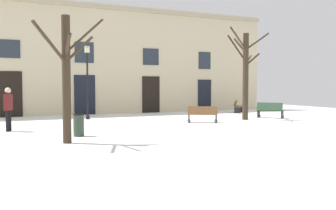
% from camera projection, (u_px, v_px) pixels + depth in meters
% --- Properties ---
extents(ground_plane, '(37.04, 37.04, 0.00)m').
position_uv_depth(ground_plane, '(187.00, 130.00, 15.93)').
color(ground_plane, white).
extents(building_facade, '(23.15, 0.60, 7.36)m').
position_uv_depth(building_facade, '(118.00, 59.00, 25.20)').
color(building_facade, beige).
rests_on(building_facade, ground).
extents(tree_center, '(2.09, 1.92, 5.11)m').
position_uv_depth(tree_center, '(245.00, 72.00, 20.57)').
color(tree_center, '#382B1E').
rests_on(tree_center, ground).
extents(tree_right_of_center, '(2.36, 1.32, 4.22)m').
position_uv_depth(tree_right_of_center, '(66.00, 75.00, 12.10)').
color(tree_right_of_center, '#382B1E').
rests_on(tree_right_of_center, ground).
extents(streetlamp, '(0.30, 0.30, 4.20)m').
position_uv_depth(streetlamp, '(87.00, 74.00, 20.84)').
color(streetlamp, black).
rests_on(streetlamp, ground).
extents(litter_bin, '(0.42, 0.42, 0.84)m').
position_uv_depth(litter_bin, '(79.00, 125.00, 13.91)').
color(litter_bin, '#2D3D2D').
rests_on(litter_bin, ground).
extents(bench_facing_shops, '(1.30, 1.51, 0.93)m').
position_uv_depth(bench_facing_shops, '(270.00, 110.00, 21.70)').
color(bench_facing_shops, '#2D4C33').
rests_on(bench_facing_shops, ground).
extents(bench_near_center_tree, '(1.44, 1.57, 0.87)m').
position_uv_depth(bench_near_center_tree, '(238.00, 106.00, 26.10)').
color(bench_near_center_tree, brown).
rests_on(bench_near_center_tree, ground).
extents(bench_by_litter_bin, '(1.56, 1.16, 0.86)m').
position_uv_depth(bench_by_litter_bin, '(203.00, 114.00, 18.95)').
color(bench_by_litter_bin, brown).
rests_on(bench_by_litter_bin, ground).
extents(person_crossing_plaza, '(0.37, 0.44, 1.84)m').
position_uv_depth(person_crossing_plaza, '(8.00, 107.00, 15.36)').
color(person_crossing_plaza, black).
rests_on(person_crossing_plaza, ground).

